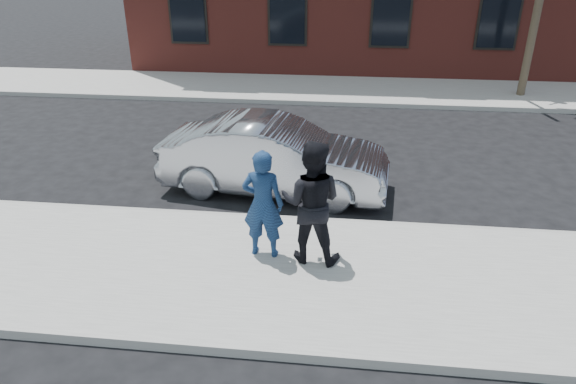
# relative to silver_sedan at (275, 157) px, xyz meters

# --- Properties ---
(ground) EXTENTS (100.00, 100.00, 0.00)m
(ground) POSITION_rel_silver_sedan_xyz_m (2.83, -2.98, -0.78)
(ground) COLOR black
(ground) RESTS_ON ground
(near_sidewalk) EXTENTS (50.00, 3.50, 0.15)m
(near_sidewalk) POSITION_rel_silver_sedan_xyz_m (2.83, -3.23, -0.71)
(near_sidewalk) COLOR gray
(near_sidewalk) RESTS_ON ground
(near_curb) EXTENTS (50.00, 0.10, 0.15)m
(near_curb) POSITION_rel_silver_sedan_xyz_m (2.83, -1.43, -0.71)
(near_curb) COLOR #999691
(near_curb) RESTS_ON ground
(far_sidewalk) EXTENTS (50.00, 3.50, 0.15)m
(far_sidewalk) POSITION_rel_silver_sedan_xyz_m (2.83, 8.27, -0.71)
(far_sidewalk) COLOR gray
(far_sidewalk) RESTS_ON ground
(far_curb) EXTENTS (50.00, 0.10, 0.15)m
(far_curb) POSITION_rel_silver_sedan_xyz_m (2.83, 6.47, -0.71)
(far_curb) COLOR #999691
(far_curb) RESTS_ON ground
(silver_sedan) EXTENTS (4.88, 2.13, 1.56)m
(silver_sedan) POSITION_rel_silver_sedan_xyz_m (0.00, 0.00, 0.00)
(silver_sedan) COLOR #999BA3
(silver_sedan) RESTS_ON ground
(man_hoodie) EXTENTS (0.70, 0.53, 1.84)m
(man_hoodie) POSITION_rel_silver_sedan_xyz_m (0.18, -2.71, 0.29)
(man_hoodie) COLOR navy
(man_hoodie) RESTS_ON near_sidewalk
(man_peacoat) EXTENTS (1.07, 0.87, 2.03)m
(man_peacoat) POSITION_rel_silver_sedan_xyz_m (0.95, -2.75, 0.39)
(man_peacoat) COLOR black
(man_peacoat) RESTS_ON near_sidewalk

